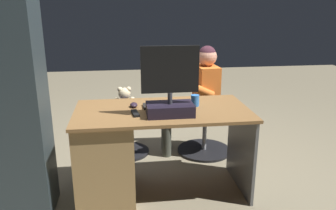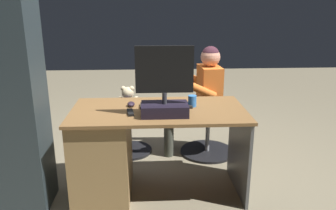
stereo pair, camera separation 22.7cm
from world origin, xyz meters
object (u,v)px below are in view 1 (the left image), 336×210
object	(u,v)px
keyboard	(169,105)
monitor	(170,95)
office_chair_teddy	(126,130)
teddy_bear	(125,102)
desk	(118,151)
computer_mouse	(134,105)
tv_remote	(135,113)
cup	(195,100)
visitor_chair	(205,131)
person	(197,92)

from	to	relation	value
keyboard	monitor	bearing A→B (deg)	84.27
office_chair_teddy	teddy_bear	xyz separation A→B (m)	(-0.00, -0.01, 0.30)
office_chair_teddy	keyboard	bearing A→B (deg)	115.90
desk	computer_mouse	xyz separation A→B (m)	(-0.14, -0.09, 0.36)
monitor	computer_mouse	size ratio (longest dim) A/B	5.42
desk	tv_remote	xyz separation A→B (m)	(-0.15, 0.09, 0.35)
desk	computer_mouse	bearing A→B (deg)	-146.07
desk	office_chair_teddy	size ratio (longest dim) A/B	2.91
desk	office_chair_teddy	xyz separation A→B (m)	(-0.07, -0.80, -0.13)
cup	tv_remote	xyz separation A→B (m)	(0.50, 0.15, -0.04)
cup	keyboard	bearing A→B (deg)	-1.67
desk	computer_mouse	distance (m)	0.40
visitor_chair	keyboard	bearing A→B (deg)	54.65
tv_remote	person	xyz separation A→B (m)	(-0.66, -0.84, -0.08)
teddy_bear	visitor_chair	bearing A→B (deg)	174.44
tv_remote	keyboard	bearing A→B (deg)	-158.03
keyboard	office_chair_teddy	size ratio (longest dim) A/B	0.88
monitor	visitor_chair	xyz separation A→B (m)	(-0.49, -0.87, -0.65)
monitor	visitor_chair	distance (m)	1.20
tv_remote	person	world-z (taller)	person
tv_remote	visitor_chair	xyz separation A→B (m)	(-0.75, -0.83, -0.51)
monitor	computer_mouse	bearing A→B (deg)	-41.16
office_chair_teddy	person	world-z (taller)	person
tv_remote	monitor	bearing A→B (deg)	162.72
keyboard	office_chair_teddy	distance (m)	0.95
monitor	cup	size ratio (longest dim) A/B	5.63
desk	tv_remote	size ratio (longest dim) A/B	9.25
cup	visitor_chair	distance (m)	0.90
tv_remote	teddy_bear	xyz separation A→B (m)	(0.08, -0.91, -0.18)
computer_mouse	tv_remote	bearing A→B (deg)	91.22
keyboard	tv_remote	bearing A→B (deg)	29.78
keyboard	computer_mouse	world-z (taller)	computer_mouse
desk	keyboard	size ratio (longest dim) A/B	3.30
office_chair_teddy	person	size ratio (longest dim) A/B	0.42
visitor_chair	person	bearing A→B (deg)	-4.81
office_chair_teddy	teddy_bear	world-z (taller)	teddy_bear
keyboard	teddy_bear	size ratio (longest dim) A/B	1.43
tv_remote	office_chair_teddy	bearing A→B (deg)	-92.93
desk	visitor_chair	world-z (taller)	desk
cup	visitor_chair	size ratio (longest dim) A/B	0.16
cup	computer_mouse	bearing A→B (deg)	-3.80
cup	teddy_bear	size ratio (longest dim) A/B	0.31
desk	teddy_bear	world-z (taller)	desk
desk	computer_mouse	world-z (taller)	computer_mouse
computer_mouse	tv_remote	world-z (taller)	computer_mouse
desk	cup	xyz separation A→B (m)	(-0.64, -0.06, 0.39)
keyboard	cup	size ratio (longest dim) A/B	4.54
computer_mouse	visitor_chair	distance (m)	1.12
tv_remote	visitor_chair	size ratio (longest dim) A/B	0.26
teddy_bear	person	xyz separation A→B (m)	(-0.74, 0.07, 0.10)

